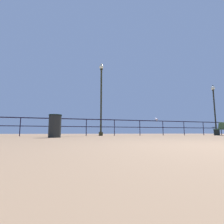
# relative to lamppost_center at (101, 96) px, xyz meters

# --- Properties ---
(pier_railing) EXTENTS (25.69, 0.05, 0.99)m
(pier_railing) POSITION_rel_lamppost_center_xyz_m (-0.08, -0.30, -1.75)
(pier_railing) COLOR black
(pier_railing) RESTS_ON ground_plane
(lamppost_center) EXTENTS (0.27, 0.27, 4.62)m
(lamppost_center) POSITION_rel_lamppost_center_xyz_m (0.00, 0.00, 0.00)
(lamppost_center) COLOR #2A2A14
(lamppost_center) RESTS_ON ground_plane
(lamppost_right) EXTENTS (0.29, 0.29, 3.99)m
(lamppost_right) POSITION_rel_lamppost_center_xyz_m (9.18, 0.00, -0.18)
(lamppost_right) COLOR black
(lamppost_right) RESTS_ON ground_plane
(seagull_on_rail) EXTENTS (0.21, 0.43, 0.21)m
(seagull_on_rail) POSITION_rel_lamppost_center_xyz_m (3.71, -0.28, -1.39)
(seagull_on_rail) COLOR white
(seagull_on_rail) RESTS_ON pier_railing
(trash_bin) EXTENTS (0.48, 0.48, 0.86)m
(trash_bin) POSITION_rel_lamppost_center_xyz_m (-2.56, -3.26, -2.04)
(trash_bin) COLOR black
(trash_bin) RESTS_ON ground_plane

